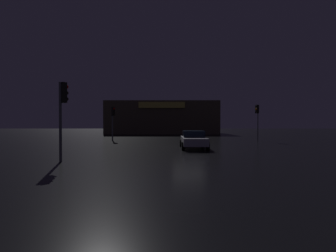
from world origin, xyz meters
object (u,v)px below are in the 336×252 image
traffic_signal_opposite (257,113)px  traffic_signal_cross_left (62,104)px  car_near (193,139)px  traffic_signal_cross_right (113,117)px  store_building (162,118)px

traffic_signal_opposite → traffic_signal_cross_left: traffic_signal_cross_left is taller
traffic_signal_cross_left → car_near: 9.95m
traffic_signal_cross_right → store_building: bearing=74.8°
traffic_signal_opposite → traffic_signal_cross_left: bearing=-136.3°
traffic_signal_opposite → car_near: bearing=-134.7°
store_building → car_near: store_building is taller
car_near → store_building: bearing=96.4°
traffic_signal_cross_left → traffic_signal_cross_right: 14.68m
store_building → traffic_signal_cross_right: store_building is taller
store_building → traffic_signal_opposite: 21.53m
store_building → car_near: 26.69m
traffic_signal_cross_left → car_near: bearing=41.9°
store_building → traffic_signal_cross_right: bearing=-105.2°
store_building → traffic_signal_cross_left: 33.19m
store_building → car_near: bearing=-83.6°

